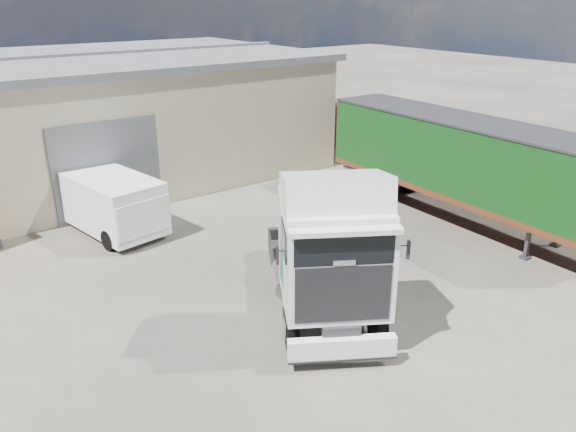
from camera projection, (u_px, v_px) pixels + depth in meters
ground at (321, 311)px, 14.92m from camera, size 120.00×120.00×0.00m
brick_boundary_wall at (434, 151)px, 25.28m from camera, size 0.35×26.00×2.50m
tractor_unit at (328, 256)px, 13.89m from camera, size 5.25×6.58×4.26m
box_trailer at (458, 158)px, 20.26m from camera, size 2.77×11.41×3.77m
panel_van at (109, 202)px, 19.63m from camera, size 2.83×5.24×2.03m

